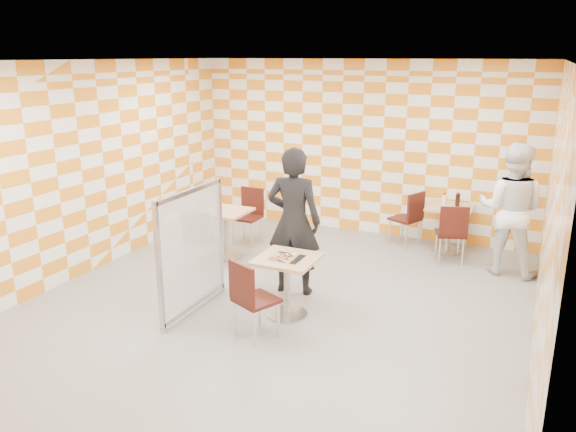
# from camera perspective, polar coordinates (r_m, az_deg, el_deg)

# --- Properties ---
(room_shell) EXTENTS (7.00, 7.00, 7.00)m
(room_shell) POSITION_cam_1_polar(r_m,az_deg,el_deg) (7.16, 0.42, 3.47)
(room_shell) COLOR gray
(room_shell) RESTS_ON ground
(main_table) EXTENTS (0.70, 0.70, 0.75)m
(main_table) POSITION_cam_1_polar(r_m,az_deg,el_deg) (6.75, -0.09, -6.15)
(main_table) COLOR tan
(main_table) RESTS_ON ground
(second_table) EXTENTS (0.70, 0.70, 0.75)m
(second_table) POSITION_cam_1_polar(r_m,az_deg,el_deg) (9.33, 16.04, -0.47)
(second_table) COLOR tan
(second_table) RESTS_ON ground
(empty_table) EXTENTS (0.70, 0.70, 0.75)m
(empty_table) POSITION_cam_1_polar(r_m,az_deg,el_deg) (8.78, -6.35, -0.95)
(empty_table) COLOR tan
(empty_table) RESTS_ON ground
(chair_main_front) EXTENTS (0.56, 0.56, 0.92)m
(chair_main_front) POSITION_cam_1_polar(r_m,az_deg,el_deg) (6.19, -3.91, -7.95)
(chair_main_front) COLOR #36100A
(chair_main_front) RESTS_ON ground
(chair_second_front) EXTENTS (0.54, 0.54, 0.92)m
(chair_second_front) POSITION_cam_1_polar(r_m,az_deg,el_deg) (8.75, 16.32, -1.33)
(chair_second_front) COLOR #36100A
(chair_second_front) RESTS_ON ground
(chair_second_side) EXTENTS (0.56, 0.56, 0.92)m
(chair_second_side) POSITION_cam_1_polar(r_m,az_deg,el_deg) (9.40, 12.29, 0.14)
(chair_second_side) COLOR #36100A
(chair_second_side) RESTS_ON ground
(chair_empty_near) EXTENTS (0.54, 0.55, 0.92)m
(chair_empty_near) POSITION_cam_1_polar(r_m,az_deg,el_deg) (8.22, -9.08, -1.97)
(chair_empty_near) COLOR #36100A
(chair_empty_near) RESTS_ON ground
(chair_empty_far) EXTENTS (0.43, 0.44, 0.92)m
(chair_empty_far) POSITION_cam_1_polar(r_m,az_deg,el_deg) (9.42, -3.92, 0.52)
(chair_empty_far) COLOR #36100A
(chair_empty_far) RESTS_ON ground
(partition) EXTENTS (0.08, 1.38, 1.55)m
(partition) POSITION_cam_1_polar(r_m,az_deg,el_deg) (6.89, -9.71, -3.43)
(partition) COLOR white
(partition) RESTS_ON ground
(man_dark) EXTENTS (0.77, 0.56, 1.95)m
(man_dark) POSITION_cam_1_polar(r_m,az_deg,el_deg) (7.29, 0.58, -0.56)
(man_dark) COLOR black
(man_dark) RESTS_ON ground
(man_white) EXTENTS (1.01, 0.83, 1.90)m
(man_white) POSITION_cam_1_polar(r_m,az_deg,el_deg) (8.56, 21.71, 0.63)
(man_white) COLOR white
(man_white) RESTS_ON ground
(pizza_on_foil) EXTENTS (0.40, 0.40, 0.04)m
(pizza_on_foil) POSITION_cam_1_polar(r_m,az_deg,el_deg) (6.64, -0.14, -4.14)
(pizza_on_foil) COLOR silver
(pizza_on_foil) RESTS_ON main_table
(sport_bottle) EXTENTS (0.06, 0.06, 0.20)m
(sport_bottle) POSITION_cam_1_polar(r_m,az_deg,el_deg) (9.31, 15.56, 1.64)
(sport_bottle) COLOR white
(sport_bottle) RESTS_ON second_table
(soda_bottle) EXTENTS (0.07, 0.07, 0.23)m
(soda_bottle) POSITION_cam_1_polar(r_m,az_deg,el_deg) (9.28, 16.86, 1.59)
(soda_bottle) COLOR black
(soda_bottle) RESTS_ON second_table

